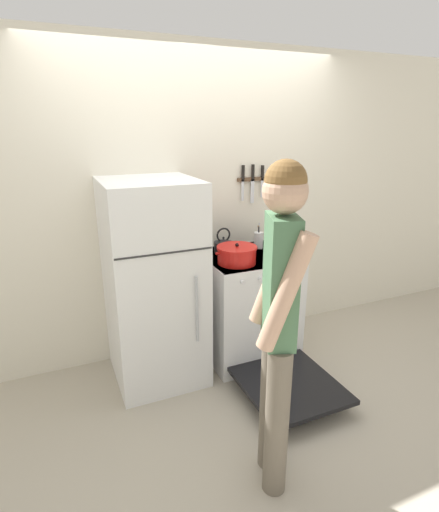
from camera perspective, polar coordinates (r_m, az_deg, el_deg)
ground_plane at (r=3.84m, az=-2.83°, el=-11.80°), size 14.00×14.00×0.00m
wall_back at (r=3.42m, az=-3.34°, el=7.29°), size 10.00×0.06×2.55m
refrigerator at (r=3.07m, az=-9.33°, el=-3.88°), size 0.67×0.73×1.56m
stove_range at (r=3.43m, az=4.11°, el=-7.27°), size 0.73×1.42×0.90m
dutch_oven_pot at (r=3.08m, az=2.49°, el=0.20°), size 0.35×0.31×0.16m
tea_kettle at (r=3.33m, az=0.60°, el=1.55°), size 0.20×0.16×0.22m
utensil_jar at (r=3.48m, az=5.58°, el=2.33°), size 0.08×0.08×0.22m
person at (r=2.03m, az=8.46°, el=-8.45°), size 0.37×0.43×1.78m
wall_knife_strip at (r=3.57m, az=5.40°, el=10.94°), size 0.38×0.03×0.36m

